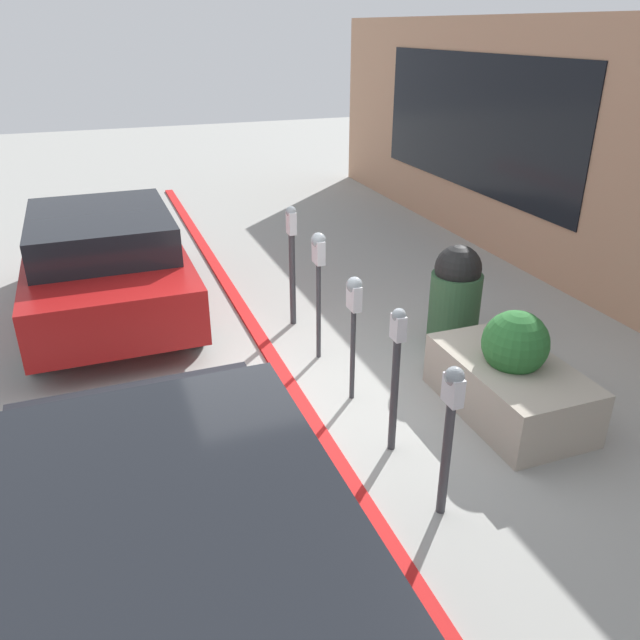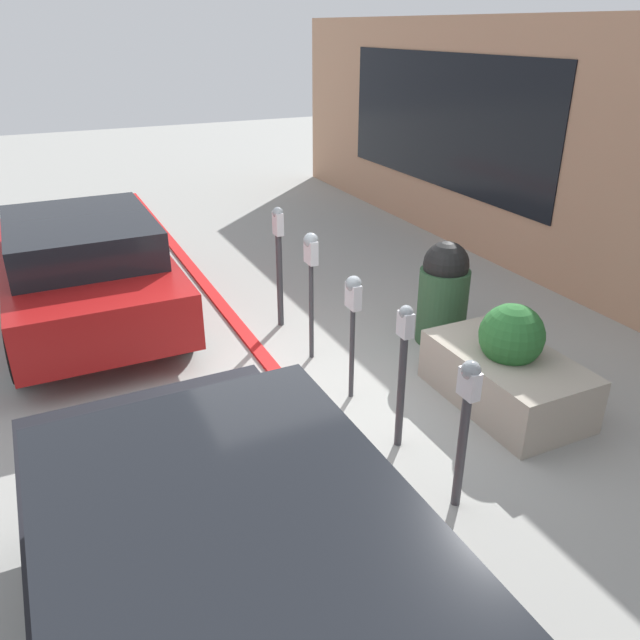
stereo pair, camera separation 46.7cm
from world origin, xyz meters
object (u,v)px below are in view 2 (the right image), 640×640
Objects in this scene: parking_meter_fourth at (311,264)px; parking_meter_second at (403,359)px; parking_meter_middle at (353,306)px; parked_car_front at (233,620)px; parked_car_middle at (85,267)px; parking_meter_farthest at (279,253)px; parking_meter_nearest at (466,411)px; planter_box at (507,369)px; trash_bin at (443,293)px.

parking_meter_second is at bearing -179.20° from parking_meter_fourth.
parking_meter_middle is 0.32× the size of parked_car_front.
parked_car_middle is (3.90, 2.17, -0.14)m from parking_meter_second.
parking_meter_middle is at bearing -178.87° from parking_meter_fourth.
parking_meter_nearest is at bearing -179.57° from parking_meter_farthest.
parking_meter_farthest is 0.94× the size of planter_box.
parking_meter_nearest is 2.32m from parked_car_front.
parking_meter_nearest is 0.31× the size of parked_car_front.
parking_meter_second is at bearing -151.40° from parked_car_middle.
parking_meter_farthest is (2.79, 0.02, 0.08)m from parking_meter_second.
parking_meter_farthest is 2.43m from parked_car_middle.
parking_meter_middle is 1.75m from trash_bin.
trash_bin is at bearing -122.52° from parked_car_middle.
parking_meter_fourth is at bearing 0.66° from parking_meter_nearest.
parked_car_front is 3.32× the size of trash_bin.
parking_meter_nearest is 1.04× the size of trash_bin.
trash_bin is (-1.22, -1.58, -0.34)m from parking_meter_farthest.
parked_car_middle is (5.73, 0.06, -0.10)m from parked_car_front.
parking_meter_middle is at bearing 0.46° from parking_meter_second.
parked_car_front is at bearing -179.88° from parked_car_middle.
parking_meter_fourth is 2.30m from planter_box.
parked_car_front reaches higher than parked_car_middle.
parking_meter_second reaches higher than parking_meter_middle.
parked_car_front is 1.03× the size of parked_car_middle.
parking_meter_farthest is 1.23× the size of trash_bin.
parking_meter_middle is at bearing 60.30° from planter_box.
parking_meter_second is 2.23m from trash_bin.
parked_car_front reaches higher than trash_bin.
parking_meter_middle is at bearing 113.04° from trash_bin.
planter_box is (1.01, -1.32, -0.49)m from parking_meter_nearest.
parking_meter_second is 0.90× the size of parking_meter_farthest.
parking_meter_farthest reaches higher than parking_meter_nearest.
parked_car_middle reaches higher than parking_meter_middle.
trash_bin reaches higher than planter_box.
parking_meter_middle is 1.66m from planter_box.
planter_box is at bearing -141.47° from parking_meter_fourth.
parking_meter_middle is 0.94m from parking_meter_fourth.
parking_meter_nearest is 0.87m from parking_meter_second.
parking_meter_nearest is at bearing 147.47° from trash_bin.
parked_car_front is at bearing 132.77° from trash_bin.
planter_box is 5.15m from parked_car_middle.
planter_box is at bearing 170.70° from trash_bin.
parked_car_front reaches higher than parking_meter_middle.
parking_meter_middle is 1.07× the size of trash_bin.
parked_car_middle is at bearing 62.73° from parking_meter_farthest.
parked_car_middle is at bearing 57.99° from trash_bin.
parked_car_middle is (1.11, 2.15, -0.22)m from parking_meter_farthest.
planter_box is (-0.76, -1.33, -0.64)m from parking_meter_middle.
parked_car_middle is (4.77, 2.18, -0.13)m from parking_meter_nearest.
parking_meter_farthest is at bearing -0.20° from parking_meter_fourth.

